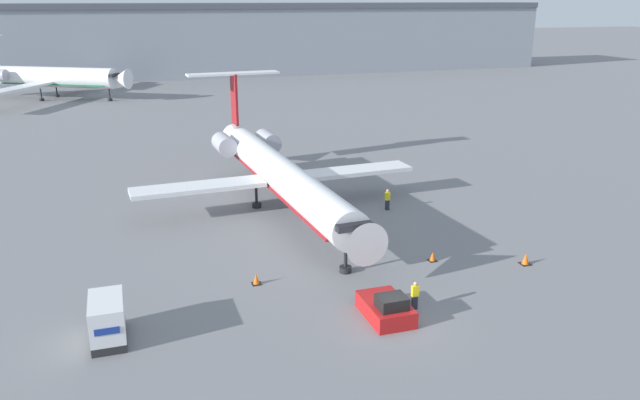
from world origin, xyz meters
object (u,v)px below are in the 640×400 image
worker_by_wing (387,199)px  airplane_parked_far_left (51,77)px  luggage_cart (107,320)px  traffic_cone_mid (526,259)px  pushback_tug (386,308)px  traffic_cone_right (433,256)px  traffic_cone_left (256,279)px  airplane_main (278,171)px  worker_near_tug (415,295)px

worker_by_wing → airplane_parked_far_left: size_ratio=0.05×
luggage_cart → traffic_cone_mid: 26.66m
worker_by_wing → pushback_tug: bearing=-114.2°
pushback_tug → traffic_cone_mid: pushback_tug is taller
traffic_cone_right → traffic_cone_mid: bearing=-23.1°
traffic_cone_left → worker_by_wing: bearing=38.0°
airplane_main → airplane_parked_far_left: (-22.94, 70.53, 0.69)m
traffic_cone_left → airplane_main: bearing=70.2°
luggage_cart → airplane_parked_far_left: size_ratio=0.09×
traffic_cone_right → worker_by_wing: bearing=82.4°
airplane_main → luggage_cart: airplane_main is taller
airplane_parked_far_left → luggage_cart: bearing=-84.2°
worker_near_tug → worker_by_wing: worker_by_wing is taller
traffic_cone_left → luggage_cart: bearing=-154.6°
luggage_cart → traffic_cone_right: 21.32m
airplane_main → traffic_cone_mid: (12.71, -16.82, -2.80)m
pushback_tug → traffic_cone_right: 8.82m
traffic_cone_right → airplane_parked_far_left: size_ratio=0.02×
traffic_cone_right → worker_near_tug: bearing=-126.0°
airplane_main → traffic_cone_left: 15.37m
luggage_cart → traffic_cone_mid: bearing=3.4°
worker_near_tug → traffic_cone_mid: bearing=19.1°
worker_near_tug → traffic_cone_left: (-7.91, 6.04, -0.55)m
pushback_tug → traffic_cone_mid: (11.89, 3.82, -0.23)m
worker_near_tug → airplane_parked_far_left: size_ratio=0.05×
worker_near_tug → traffic_cone_right: size_ratio=2.44×
luggage_cart → traffic_cone_mid: (26.60, 1.56, -0.79)m
airplane_main → worker_by_wing: 9.48m
worker_near_tug → airplane_main: bearing=97.8°
luggage_cart → worker_by_wing: 26.83m
luggage_cart → worker_by_wing: luggage_cart is taller
worker_near_tug → airplane_parked_far_left: (-25.72, 90.79, 2.96)m
airplane_main → traffic_cone_mid: 21.27m
airplane_main → luggage_cart: 23.12m
airplane_main → worker_near_tug: 20.58m
traffic_cone_left → airplane_parked_far_left: 86.67m
airplane_main → airplane_parked_far_left: bearing=108.0°
airplane_main → pushback_tug: 20.82m
worker_near_tug → worker_by_wing: size_ratio=0.94×
traffic_cone_mid → luggage_cart: bearing=-176.6°
pushback_tug → traffic_cone_left: (-5.95, 6.43, -0.26)m
worker_near_tug → traffic_cone_left: bearing=142.6°
worker_near_tug → traffic_cone_right: 7.27m
airplane_main → luggage_cart: (-13.89, -18.38, -2.00)m
luggage_cart → traffic_cone_right: bearing=10.8°
airplane_main → pushback_tug: (0.83, -20.65, -2.57)m
worker_near_tug → traffic_cone_right: worker_near_tug is taller
airplane_main → traffic_cone_right: 16.28m
traffic_cone_left → traffic_cone_right: traffic_cone_left is taller
pushback_tug → luggage_cart: bearing=171.2°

